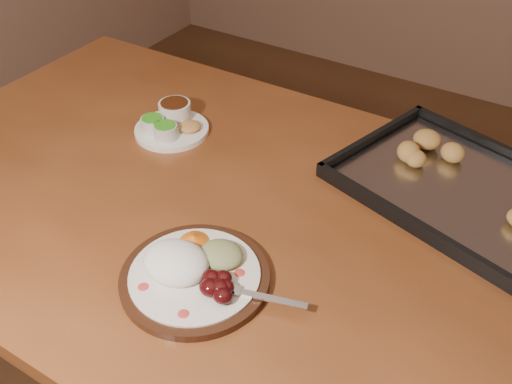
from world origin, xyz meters
The scene contains 4 objects.
dining_table centered at (-0.27, -0.09, 0.65)m, with size 1.50×0.90×0.75m.
dinner_plate centered at (-0.21, -0.28, 0.77)m, with size 0.31×0.25×0.06m.
condiment_saucer centered at (-0.53, 0.05, 0.77)m, with size 0.17×0.17×0.06m.
baking_tray centered at (0.10, 0.17, 0.76)m, with size 0.54×0.46×0.05m.
Camera 1 is at (0.21, -0.78, 1.45)m, focal length 40.00 mm.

